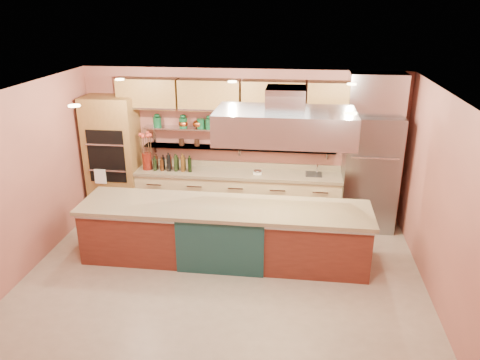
# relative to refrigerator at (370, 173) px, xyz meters

# --- Properties ---
(floor) EXTENTS (6.00, 5.00, 0.02)m
(floor) POSITION_rel_refrigerator_xyz_m (-2.35, -2.14, -1.06)
(floor) COLOR tan
(floor) RESTS_ON ground
(ceiling) EXTENTS (6.00, 5.00, 0.02)m
(ceiling) POSITION_rel_refrigerator_xyz_m (-2.35, -2.14, 1.75)
(ceiling) COLOR black
(ceiling) RESTS_ON wall_back
(wall_back) EXTENTS (6.00, 0.04, 2.80)m
(wall_back) POSITION_rel_refrigerator_xyz_m (-2.35, 0.36, 0.35)
(wall_back) COLOR #AB6150
(wall_back) RESTS_ON floor
(wall_front) EXTENTS (6.00, 0.04, 2.80)m
(wall_front) POSITION_rel_refrigerator_xyz_m (-2.35, -4.64, 0.35)
(wall_front) COLOR #AB6150
(wall_front) RESTS_ON floor
(wall_left) EXTENTS (0.04, 5.00, 2.80)m
(wall_left) POSITION_rel_refrigerator_xyz_m (-5.35, -2.14, 0.35)
(wall_left) COLOR #AB6150
(wall_left) RESTS_ON floor
(wall_right) EXTENTS (0.04, 5.00, 2.80)m
(wall_right) POSITION_rel_refrigerator_xyz_m (0.65, -2.14, 0.35)
(wall_right) COLOR #AB6150
(wall_right) RESTS_ON floor
(oven_stack) EXTENTS (0.95, 0.64, 2.30)m
(oven_stack) POSITION_rel_refrigerator_xyz_m (-4.80, 0.04, 0.10)
(oven_stack) COLOR olive
(oven_stack) RESTS_ON floor
(refrigerator) EXTENTS (0.95, 0.72, 2.10)m
(refrigerator) POSITION_rel_refrigerator_xyz_m (0.00, 0.00, 0.00)
(refrigerator) COLOR gray
(refrigerator) RESTS_ON floor
(back_counter) EXTENTS (3.84, 0.64, 0.93)m
(back_counter) POSITION_rel_refrigerator_xyz_m (-2.40, 0.06, -0.58)
(back_counter) COLOR tan
(back_counter) RESTS_ON floor
(wall_shelf_lower) EXTENTS (3.60, 0.26, 0.03)m
(wall_shelf_lower) POSITION_rel_refrigerator_xyz_m (-2.40, 0.23, 0.30)
(wall_shelf_lower) COLOR #B6B9BD
(wall_shelf_lower) RESTS_ON wall_back
(wall_shelf_upper) EXTENTS (3.60, 0.26, 0.03)m
(wall_shelf_upper) POSITION_rel_refrigerator_xyz_m (-2.40, 0.23, 0.65)
(wall_shelf_upper) COLOR #B6B9BD
(wall_shelf_upper) RESTS_ON wall_back
(upper_cabinets) EXTENTS (4.60, 0.36, 0.55)m
(upper_cabinets) POSITION_rel_refrigerator_xyz_m (-2.35, 0.18, 1.30)
(upper_cabinets) COLOR olive
(upper_cabinets) RESTS_ON wall_back
(range_hood) EXTENTS (2.00, 1.00, 0.45)m
(range_hood) POSITION_rel_refrigerator_xyz_m (-1.51, -1.52, 1.20)
(range_hood) COLOR #B6B9BD
(range_hood) RESTS_ON ceiling
(ceiling_downlights) EXTENTS (4.00, 2.80, 0.02)m
(ceiling_downlights) POSITION_rel_refrigerator_xyz_m (-2.35, -1.94, 1.72)
(ceiling_downlights) COLOR #FFE5A5
(ceiling_downlights) RESTS_ON ceiling
(island) EXTENTS (4.48, 0.98, 0.93)m
(island) POSITION_rel_refrigerator_xyz_m (-2.41, -1.52, -0.58)
(island) COLOR maroon
(island) RESTS_ON floor
(flower_vase) EXTENTS (0.19, 0.19, 0.32)m
(flower_vase) POSITION_rel_refrigerator_xyz_m (-4.13, 0.01, 0.04)
(flower_vase) COLOR #61170E
(flower_vase) RESTS_ON back_counter
(oil_bottle_cluster) EXTENTS (0.82, 0.43, 0.25)m
(oil_bottle_cluster) POSITION_rel_refrigerator_xyz_m (-3.63, 0.01, 0.01)
(oil_bottle_cluster) COLOR black
(oil_bottle_cluster) RESTS_ON back_counter
(kitchen_scale) EXTENTS (0.17, 0.14, 0.09)m
(kitchen_scale) POSITION_rel_refrigerator_xyz_m (-2.02, 0.01, -0.08)
(kitchen_scale) COLOR white
(kitchen_scale) RESTS_ON back_counter
(bar_faucet) EXTENTS (0.04, 0.04, 0.22)m
(bar_faucet) POSITION_rel_refrigerator_xyz_m (-0.94, 0.11, -0.01)
(bar_faucet) COLOR white
(bar_faucet) RESTS_ON back_counter
(copper_kettle) EXTENTS (0.25, 0.25, 0.15)m
(copper_kettle) POSITION_rel_refrigerator_xyz_m (-3.17, 0.23, 0.74)
(copper_kettle) COLOR #BF5D2C
(copper_kettle) RESTS_ON wall_shelf_upper
(green_canister) EXTENTS (0.17, 0.17, 0.17)m
(green_canister) POSITION_rel_refrigerator_xyz_m (-3.12, 0.23, 0.75)
(green_canister) COLOR #0E4523
(green_canister) RESTS_ON wall_shelf_upper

